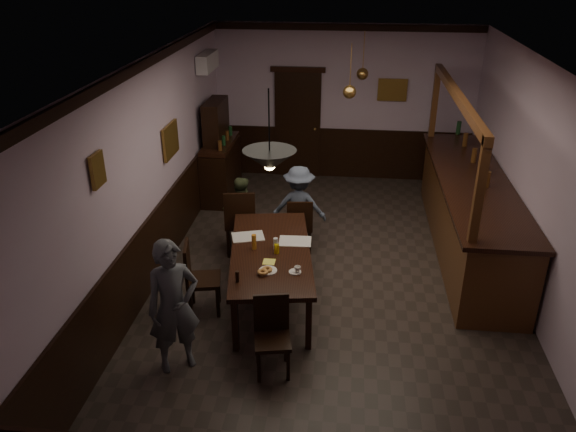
# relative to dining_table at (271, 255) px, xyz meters

# --- Properties ---
(room) EXTENTS (5.01, 8.01, 3.01)m
(room) POSITION_rel_dining_table_xyz_m (0.80, 0.61, 0.81)
(room) COLOR #2D2621
(room) RESTS_ON ground
(dining_table) EXTENTS (1.32, 2.33, 0.75)m
(dining_table) POSITION_rel_dining_table_xyz_m (0.00, 0.00, 0.00)
(dining_table) COLOR black
(dining_table) RESTS_ON ground
(chair_far_left) EXTENTS (0.54, 0.54, 1.06)m
(chair_far_left) POSITION_rel_dining_table_xyz_m (-0.63, 1.18, -0.11)
(chair_far_left) COLOR black
(chair_far_left) RESTS_ON ground
(chair_far_right) EXTENTS (0.42, 0.42, 0.89)m
(chair_far_right) POSITION_rel_dining_table_xyz_m (0.25, 1.33, -0.20)
(chair_far_right) COLOR black
(chair_far_right) RESTS_ON ground
(chair_near) EXTENTS (0.46, 0.46, 0.89)m
(chair_near) POSITION_rel_dining_table_xyz_m (0.20, -1.31, -0.20)
(chair_near) COLOR black
(chair_near) RESTS_ON ground
(chair_side) EXTENTS (0.49, 0.49, 0.96)m
(chair_side) POSITION_rel_dining_table_xyz_m (-0.89, -0.34, -0.16)
(chair_side) COLOR black
(chair_side) RESTS_ON ground
(person_standing) EXTENTS (0.68, 0.62, 1.56)m
(person_standing) POSITION_rel_dining_table_xyz_m (-0.85, -1.39, 0.09)
(person_standing) COLOR #545961
(person_standing) RESTS_ON ground
(person_seated_left) EXTENTS (0.61, 0.51, 1.13)m
(person_seated_left) POSITION_rel_dining_table_xyz_m (-0.68, 1.46, -0.12)
(person_seated_left) COLOR #404B2D
(person_seated_left) RESTS_ON ground
(person_seated_right) EXTENTS (0.84, 0.49, 1.29)m
(person_seated_right) POSITION_rel_dining_table_xyz_m (0.21, 1.60, -0.04)
(person_seated_right) COLOR #4C576D
(person_seated_right) RESTS_ON ground
(newspaper_left) EXTENTS (0.49, 0.41, 0.01)m
(newspaper_left) POSITION_rel_dining_table_xyz_m (-0.35, 0.33, 0.07)
(newspaper_left) COLOR silver
(newspaper_left) RESTS_ON dining_table
(newspaper_right) EXTENTS (0.43, 0.32, 0.01)m
(newspaper_right) POSITION_rel_dining_table_xyz_m (0.29, 0.27, 0.07)
(newspaper_right) COLOR silver
(newspaper_right) RESTS_ON dining_table
(napkin) EXTENTS (0.17, 0.17, 0.00)m
(napkin) POSITION_rel_dining_table_xyz_m (0.02, -0.29, 0.07)
(napkin) COLOR #EDEB57
(napkin) RESTS_ON dining_table
(saucer) EXTENTS (0.15, 0.15, 0.01)m
(saucer) POSITION_rel_dining_table_xyz_m (0.36, -0.50, 0.07)
(saucer) COLOR white
(saucer) RESTS_ON dining_table
(coffee_cup) EXTENTS (0.09, 0.09, 0.07)m
(coffee_cup) POSITION_rel_dining_table_xyz_m (0.39, -0.51, 0.11)
(coffee_cup) COLOR white
(coffee_cup) RESTS_ON saucer
(pastry_plate) EXTENTS (0.22, 0.22, 0.01)m
(pastry_plate) POSITION_rel_dining_table_xyz_m (0.04, -0.51, 0.07)
(pastry_plate) COLOR white
(pastry_plate) RESTS_ON dining_table
(pastry_ring_a) EXTENTS (0.13, 0.13, 0.04)m
(pastry_ring_a) POSITION_rel_dining_table_xyz_m (-0.01, -0.59, 0.10)
(pastry_ring_a) COLOR #C68C47
(pastry_ring_a) RESTS_ON pastry_plate
(pastry_ring_b) EXTENTS (0.13, 0.13, 0.04)m
(pastry_ring_b) POSITION_rel_dining_table_xyz_m (0.03, -0.53, 0.10)
(pastry_ring_b) COLOR #C68C47
(pastry_ring_b) RESTS_ON pastry_plate
(soda_can) EXTENTS (0.07, 0.07, 0.12)m
(soda_can) POSITION_rel_dining_table_xyz_m (0.09, -0.06, 0.12)
(soda_can) COLOR yellow
(soda_can) RESTS_ON dining_table
(beer_glass) EXTENTS (0.06, 0.06, 0.20)m
(beer_glass) POSITION_rel_dining_table_xyz_m (-0.22, 0.02, 0.16)
(beer_glass) COLOR #BF721E
(beer_glass) RESTS_ON dining_table
(water_glass) EXTENTS (0.06, 0.06, 0.15)m
(water_glass) POSITION_rel_dining_table_xyz_m (0.06, 0.05, 0.14)
(water_glass) COLOR silver
(water_glass) RESTS_ON dining_table
(pepper_mill) EXTENTS (0.04, 0.04, 0.14)m
(pepper_mill) POSITION_rel_dining_table_xyz_m (-0.28, -0.79, 0.13)
(pepper_mill) COLOR black
(pepper_mill) RESTS_ON dining_table
(sideboard) EXTENTS (0.49, 1.37, 1.81)m
(sideboard) POSITION_rel_dining_table_xyz_m (-1.41, 3.34, 0.04)
(sideboard) COLOR black
(sideboard) RESTS_ON ground
(bar_counter) EXTENTS (1.01, 4.36, 2.44)m
(bar_counter) POSITION_rel_dining_table_xyz_m (2.79, 1.75, -0.07)
(bar_counter) COLOR #512D15
(bar_counter) RESTS_ON ground
(door_back) EXTENTS (0.90, 0.06, 2.10)m
(door_back) POSITION_rel_dining_table_xyz_m (-0.10, 4.56, 0.36)
(door_back) COLOR black
(door_back) RESTS_ON ground
(ac_unit) EXTENTS (0.20, 0.85, 0.30)m
(ac_unit) POSITION_rel_dining_table_xyz_m (-1.58, 3.51, 1.76)
(ac_unit) COLOR white
(ac_unit) RESTS_ON ground
(picture_left_small) EXTENTS (0.04, 0.28, 0.36)m
(picture_left_small) POSITION_rel_dining_table_xyz_m (-1.66, -0.99, 1.46)
(picture_left_small) COLOR olive
(picture_left_small) RESTS_ON ground
(picture_left_large) EXTENTS (0.04, 0.62, 0.48)m
(picture_left_large) POSITION_rel_dining_table_xyz_m (-1.66, 1.41, 1.01)
(picture_left_large) COLOR olive
(picture_left_large) RESTS_ON ground
(picture_back) EXTENTS (0.55, 0.04, 0.42)m
(picture_back) POSITION_rel_dining_table_xyz_m (1.70, 4.57, 1.11)
(picture_back) COLOR olive
(picture_back) RESTS_ON ground
(pendant_iron) EXTENTS (0.56, 0.56, 0.85)m
(pendant_iron) POSITION_rel_dining_table_xyz_m (0.12, -0.79, 1.57)
(pendant_iron) COLOR black
(pendant_iron) RESTS_ON ground
(pendant_brass_mid) EXTENTS (0.20, 0.20, 0.81)m
(pendant_brass_mid) POSITION_rel_dining_table_xyz_m (0.90, 2.16, 1.61)
(pendant_brass_mid) COLOR #BF8C3F
(pendant_brass_mid) RESTS_ON ground
(pendant_brass_far) EXTENTS (0.20, 0.20, 0.81)m
(pendant_brass_far) POSITION_rel_dining_table_xyz_m (1.10, 3.50, 1.61)
(pendant_brass_far) COLOR #BF8C3F
(pendant_brass_far) RESTS_ON ground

